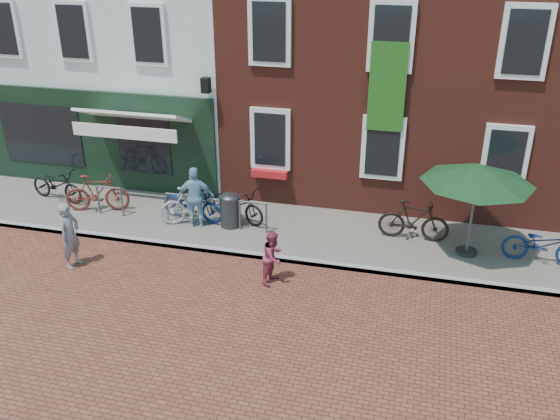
% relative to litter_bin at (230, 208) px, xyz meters
% --- Properties ---
extents(ground, '(80.00, 80.00, 0.00)m').
position_rel_litter_bin_xyz_m(ground, '(0.15, -1.35, -0.61)').
color(ground, brown).
extents(sidewalk, '(24.00, 3.00, 0.10)m').
position_rel_litter_bin_xyz_m(sidewalk, '(1.15, 0.15, -0.56)').
color(sidewalk, slate).
rests_on(sidewalk, ground).
extents(building_stucco, '(8.00, 8.00, 9.00)m').
position_rel_litter_bin_xyz_m(building_stucco, '(-4.85, 5.65, 3.89)').
color(building_stucco, silver).
rests_on(building_stucco, ground).
extents(building_brick_mid, '(6.00, 8.00, 10.00)m').
position_rel_litter_bin_xyz_m(building_brick_mid, '(2.15, 5.65, 4.39)').
color(building_brick_mid, maroon).
rests_on(building_brick_mid, ground).
extents(litter_bin, '(0.54, 0.54, 0.98)m').
position_rel_litter_bin_xyz_m(litter_bin, '(0.00, 0.00, 0.00)').
color(litter_bin, '#343436').
rests_on(litter_bin, sidewalk).
extents(parasol, '(2.56, 2.56, 2.38)m').
position_rel_litter_bin_xyz_m(parasol, '(5.92, -0.02, 1.63)').
color(parasol, '#4C4C4F').
rests_on(parasol, sidewalk).
extents(woman, '(0.44, 0.61, 1.58)m').
position_rel_litter_bin_xyz_m(woman, '(-2.96, -2.65, 0.18)').
color(woman, slate).
rests_on(woman, ground).
extents(boy, '(0.62, 0.71, 1.24)m').
position_rel_litter_bin_xyz_m(boy, '(1.73, -2.20, 0.01)').
color(boy, '#9B304A').
rests_on(boy, ground).
extents(cafe_person, '(1.02, 0.64, 1.62)m').
position_rel_litter_bin_xyz_m(cafe_person, '(-0.85, -0.22, 0.30)').
color(cafe_person, '#7FB0CA').
rests_on(cafe_person, sidewalk).
extents(bicycle_0, '(1.87, 0.97, 0.94)m').
position_rel_litter_bin_xyz_m(bicycle_0, '(-5.28, 0.36, -0.04)').
color(bicycle_0, black).
rests_on(bicycle_0, sidewalk).
extents(bicycle_1, '(1.80, 0.95, 1.04)m').
position_rel_litter_bin_xyz_m(bicycle_1, '(-3.81, 0.01, 0.01)').
color(bicycle_1, maroon).
rests_on(bicycle_1, sidewalk).
extents(bicycle_2, '(1.86, 0.91, 0.94)m').
position_rel_litter_bin_xyz_m(bicycle_2, '(-1.08, 0.10, -0.04)').
color(bicycle_2, '#091B51').
rests_on(bicycle_2, sidewalk).
extents(bicycle_3, '(1.78, 1.12, 1.04)m').
position_rel_litter_bin_xyz_m(bicycle_3, '(-0.99, -0.08, 0.01)').
color(bicycle_3, '#9D9D9F').
rests_on(bicycle_3, sidewalk).
extents(bicycle_4, '(1.88, 1.30, 0.94)m').
position_rel_litter_bin_xyz_m(bicycle_4, '(0.07, 0.38, -0.04)').
color(bicycle_4, black).
rests_on(bicycle_4, sidewalk).
extents(bicycle_5, '(1.74, 0.51, 1.04)m').
position_rel_litter_bin_xyz_m(bicycle_5, '(4.63, 0.40, 0.01)').
color(bicycle_5, black).
rests_on(bicycle_5, sidewalk).
extents(bicycle_6, '(1.82, 0.73, 0.94)m').
position_rel_litter_bin_xyz_m(bicycle_6, '(7.57, -0.04, -0.04)').
color(bicycle_6, navy).
rests_on(bicycle_6, sidewalk).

